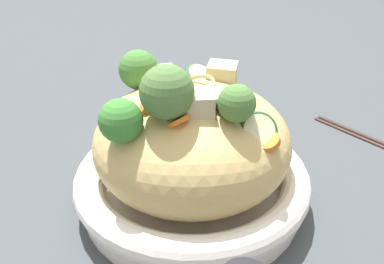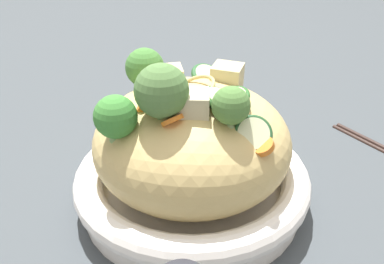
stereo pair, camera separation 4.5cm
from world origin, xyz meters
name	(u,v)px [view 1 (the left image)]	position (x,y,z in m)	size (l,w,h in m)	color
ground_plane	(192,199)	(0.00, 0.00, 0.00)	(3.00, 3.00, 0.00)	#3D4347
serving_bowl	(192,182)	(0.00, 0.00, 0.03)	(0.27, 0.27, 0.05)	white
noodle_heap	(192,142)	(0.00, 0.00, 0.08)	(0.22, 0.22, 0.14)	tan
broccoli_florets	(159,93)	(-0.04, -0.01, 0.15)	(0.16, 0.18, 0.08)	#91B968
carrot_coins	(187,112)	(-0.01, -0.02, 0.13)	(0.13, 0.14, 0.04)	orange
zucchini_slices	(224,97)	(0.03, -0.01, 0.14)	(0.07, 0.18, 0.05)	beige
chicken_chunks	(199,84)	(0.02, 0.02, 0.14)	(0.10, 0.15, 0.05)	beige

